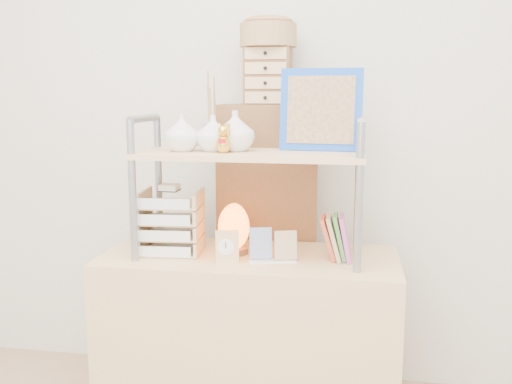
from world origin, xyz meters
TOP-DOWN VIEW (x-y plane):
  - desk at (0.00, 1.20)m, footprint 1.20×0.50m
  - cabinet at (0.02, 1.57)m, footprint 0.46×0.27m
  - hutch at (-0.02, 1.21)m, footprint 0.90×0.34m
  - letter_tray at (-0.33, 1.19)m, footprint 0.25×0.24m
  - salt_lamp at (-0.07, 1.22)m, footprint 0.14×0.13m
  - desk_clock at (-0.07, 1.09)m, footprint 0.10×0.06m
  - postcard_stand at (0.10, 1.13)m, footprint 0.19×0.10m
  - drawer_chest at (0.02, 1.55)m, footprint 0.20×0.16m
  - woven_basket at (0.02, 1.55)m, footprint 0.25×0.25m

SIDE VIEW (x-z plane):
  - desk at x=0.00m, z-range 0.00..0.75m
  - cabinet at x=0.02m, z-range 0.00..1.35m
  - postcard_stand at x=0.10m, z-range 0.72..0.85m
  - desk_clock at x=-0.07m, z-range 0.75..0.88m
  - salt_lamp at x=-0.07m, z-range 0.75..0.96m
  - letter_tray at x=-0.33m, z-range 0.72..1.01m
  - hutch at x=-0.02m, z-range 0.81..1.56m
  - drawer_chest at x=0.02m, z-range 1.35..1.60m
  - woven_basket at x=0.02m, z-range 1.60..1.70m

